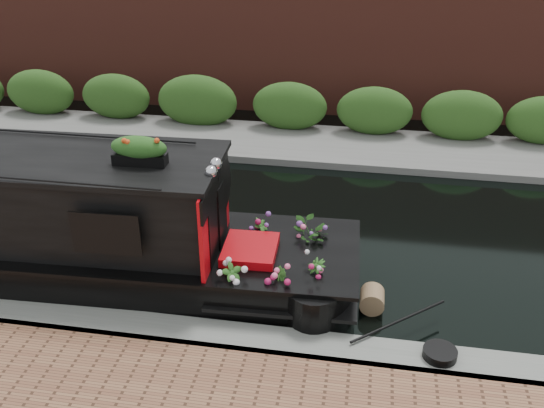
# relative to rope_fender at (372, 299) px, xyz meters

# --- Properties ---
(ground) EXTENTS (80.00, 80.00, 0.00)m
(ground) POSITION_rel_rope_fender_xyz_m (-2.49, 2.05, -0.19)
(ground) COLOR black
(ground) RESTS_ON ground
(near_bank_coping) EXTENTS (40.00, 0.60, 0.50)m
(near_bank_coping) POSITION_rel_rope_fender_xyz_m (-2.49, -1.25, -0.19)
(near_bank_coping) COLOR slate
(near_bank_coping) RESTS_ON ground
(far_bank_path) EXTENTS (40.00, 2.40, 0.34)m
(far_bank_path) POSITION_rel_rope_fender_xyz_m (-2.49, 6.25, -0.19)
(far_bank_path) COLOR #63625E
(far_bank_path) RESTS_ON ground
(far_hedge) EXTENTS (40.00, 1.10, 2.80)m
(far_hedge) POSITION_rel_rope_fender_xyz_m (-2.49, 7.15, -0.19)
(far_hedge) COLOR #2A501A
(far_hedge) RESTS_ON ground
(far_brick_wall) EXTENTS (40.00, 1.00, 8.00)m
(far_brick_wall) POSITION_rel_rope_fender_xyz_m (-2.49, 9.25, -0.19)
(far_brick_wall) COLOR #5F2920
(far_brick_wall) RESTS_ON ground
(rope_fender) EXTENTS (0.38, 0.40, 0.38)m
(rope_fender) POSITION_rel_rope_fender_xyz_m (0.00, 0.00, 0.00)
(rope_fender) COLOR olive
(rope_fender) RESTS_ON ground
(coiled_mooring_rope) EXTENTS (0.46, 0.46, 0.12)m
(coiled_mooring_rope) POSITION_rel_rope_fender_xyz_m (0.92, -1.21, 0.12)
(coiled_mooring_rope) COLOR black
(coiled_mooring_rope) RESTS_ON near_bank_coping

